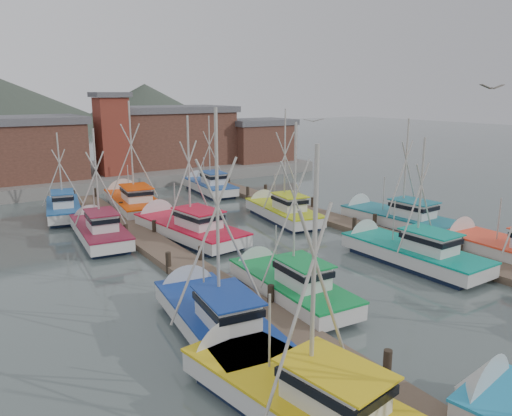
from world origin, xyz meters
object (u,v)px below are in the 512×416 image
boat_12 (132,201)px  boat_8 (184,227)px  boat_4 (285,283)px  lookout_tower (112,133)px

boat_12 → boat_8: bearing=-82.7°
boat_4 → boat_8: size_ratio=0.87×
boat_4 → boat_8: boat_4 is taller
boat_4 → boat_8: 12.12m
boat_4 → boat_12: boat_12 is taller
boat_4 → boat_12: size_ratio=0.87×
lookout_tower → boat_12: lookout_tower is taller
boat_8 → lookout_tower: bearing=76.6°
lookout_tower → boat_12: 13.01m
boat_4 → boat_8: bearing=92.0°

